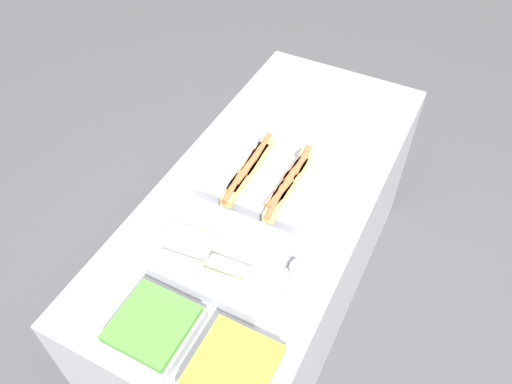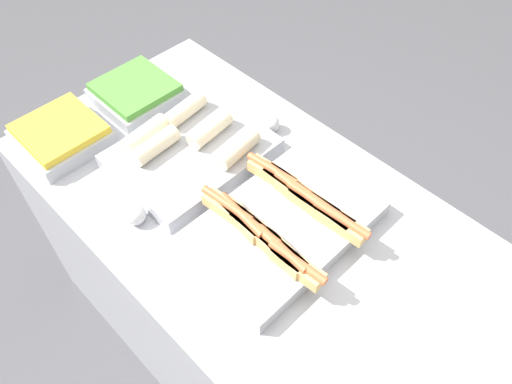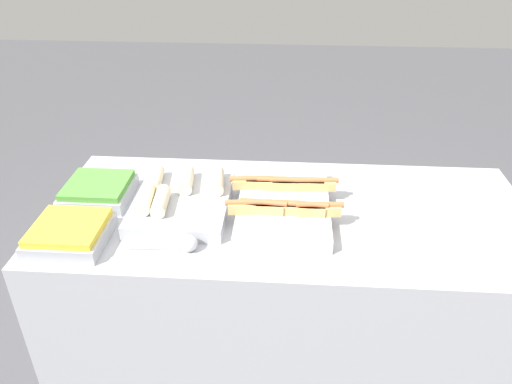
{
  "view_description": "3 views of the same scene",
  "coord_description": "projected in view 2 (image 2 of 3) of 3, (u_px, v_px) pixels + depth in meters",
  "views": [
    {
      "loc": [
        -1.26,
        -0.58,
        2.34
      ],
      "look_at": [
        -0.13,
        0.0,
        0.96
      ],
      "focal_mm": 35.0,
      "sensor_mm": 36.0,
      "label": 1
    },
    {
      "loc": [
        0.48,
        -0.61,
        2.01
      ],
      "look_at": [
        -0.13,
        0.0,
        0.96
      ],
      "focal_mm": 35.0,
      "sensor_mm": 36.0,
      "label": 2
    },
    {
      "loc": [
        -0.02,
        -1.58,
        1.9
      ],
      "look_at": [
        -0.13,
        0.0,
        0.96
      ],
      "focal_mm": 35.0,
      "sensor_mm": 36.0,
      "label": 3
    }
  ],
  "objects": [
    {
      "name": "counter",
      "position": [
        282.0,
        309.0,
        1.7
      ],
      "size": [
        1.82,
        0.82,
        0.88
      ],
      "color": "#A8AAB2",
      "rests_on": "ground_plane"
    },
    {
      "name": "tray_side_front",
      "position": [
        61.0,
        135.0,
        1.56
      ],
      "size": [
        0.25,
        0.25,
        0.07
      ],
      "color": "#A8AAB2",
      "rests_on": "counter"
    },
    {
      "name": "ground_plane",
      "position": [
        278.0,
        358.0,
        2.04
      ],
      "size": [
        12.0,
        12.0,
        0.0
      ],
      "primitive_type": "plane",
      "color": "#4C4C51"
    },
    {
      "name": "tray_wraps",
      "position": [
        191.0,
        149.0,
        1.52
      ],
      "size": [
        0.35,
        0.45,
        0.1
      ],
      "color": "#A8AAB2",
      "rests_on": "counter"
    },
    {
      "name": "tray_side_back",
      "position": [
        136.0,
        93.0,
        1.69
      ],
      "size": [
        0.25,
        0.25,
        0.07
      ],
      "color": "#A8AAB2",
      "rests_on": "counter"
    },
    {
      "name": "tray_hotdogs",
      "position": [
        283.0,
        223.0,
        1.34
      ],
      "size": [
        0.42,
        0.51,
        0.1
      ],
      "color": "#A8AAB2",
      "rests_on": "counter"
    },
    {
      "name": "serving_spoon_near",
      "position": [
        133.0,
        213.0,
        1.38
      ],
      "size": [
        0.23,
        0.06,
        0.06
      ],
      "color": "silver",
      "rests_on": "counter"
    },
    {
      "name": "serving_spoon_far",
      "position": [
        268.0,
        123.0,
        1.61
      ],
      "size": [
        0.25,
        0.06,
        0.06
      ],
      "color": "silver",
      "rests_on": "counter"
    }
  ]
}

